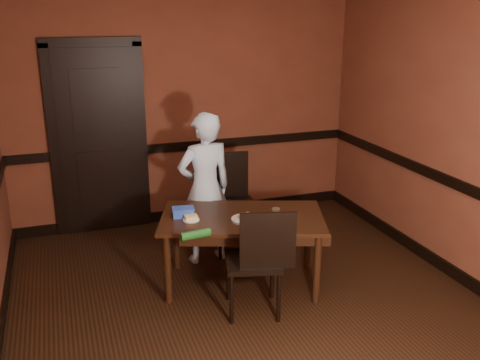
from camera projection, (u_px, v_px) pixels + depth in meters
floor at (254, 310)px, 4.52m from camera, size 4.00×4.50×0.01m
wall_back at (186, 108)px, 6.13m from camera, size 4.00×0.02×2.70m
wall_front at (458, 299)px, 2.08m from camera, size 4.00×0.02×2.70m
wall_right at (466, 137)px, 4.73m from camera, size 0.02×4.50×2.70m
dado_back at (187, 146)px, 6.26m from camera, size 4.00×0.03×0.10m
dado_right at (458, 185)px, 4.87m from camera, size 0.03×4.50×0.10m
baseboard_back at (189, 213)px, 6.51m from camera, size 4.00×0.03×0.12m
baseboard_right at (447, 268)px, 5.12m from camera, size 0.03×4.50×0.12m
door at (99, 137)px, 5.87m from camera, size 1.05×0.07×2.20m
dining_table at (242, 251)px, 4.85m from camera, size 1.62×1.23×0.67m
chair_far at (234, 204)px, 5.53m from camera, size 0.50×0.50×1.00m
chair_near at (253, 259)px, 4.38m from camera, size 0.54×0.54×0.95m
person at (205, 189)px, 5.21m from camera, size 0.59×0.43×1.51m
sandwich_plate at (246, 218)px, 4.65m from camera, size 0.26×0.26×0.06m
sauce_jar at (276, 213)px, 4.71m from camera, size 0.07×0.07×0.08m
cheese_saucer at (191, 218)px, 4.65m from camera, size 0.15×0.15×0.05m
food_tub at (183, 212)px, 4.73m from camera, size 0.21×0.16×0.08m
wrapped_veg at (195, 235)px, 4.27m from camera, size 0.25×0.10×0.07m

